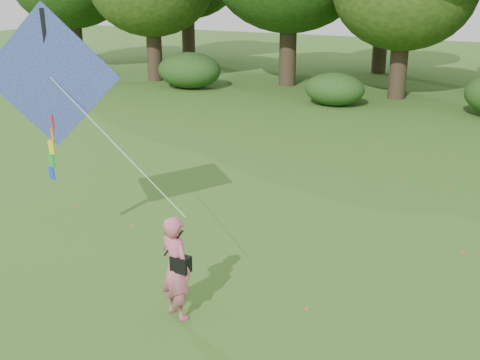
% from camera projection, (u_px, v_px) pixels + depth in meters
% --- Properties ---
extents(ground, '(100.00, 100.00, 0.00)m').
position_uv_depth(ground, '(214.00, 299.00, 10.42)').
color(ground, '#265114').
rests_on(ground, ground).
extents(man_kite_flyer, '(0.74, 0.61, 1.75)m').
position_uv_depth(man_kite_flyer, '(176.00, 268.00, 9.63)').
color(man_kite_flyer, '#BE596F').
rests_on(man_kite_flyer, ground).
extents(crossbody_bag, '(0.43, 0.20, 0.70)m').
position_uv_depth(crossbody_bag, '(181.00, 263.00, 9.51)').
color(crossbody_bag, black).
rests_on(crossbody_bag, ground).
extents(flying_kite, '(4.76, 1.46, 3.35)m').
position_uv_depth(flying_kite, '(50.00, 79.00, 10.99)').
color(flying_kite, '#222E96').
rests_on(flying_kite, ground).
extents(shrub_band, '(39.15, 3.22, 1.88)m').
position_uv_depth(shrub_band, '(413.00, 90.00, 25.17)').
color(shrub_band, '#264919').
rests_on(shrub_band, ground).
extents(fallen_leaves, '(10.40, 14.35, 0.01)m').
position_uv_depth(fallen_leaves, '(309.00, 203.00, 14.86)').
color(fallen_leaves, brown).
rests_on(fallen_leaves, ground).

